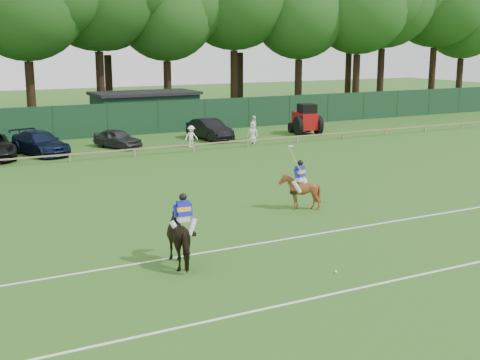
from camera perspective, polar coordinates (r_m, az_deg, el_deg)
ground at (r=23.93m, az=2.30°, el=-4.74°), size 160.00×160.00×0.00m
horse_dark at (r=20.46m, az=-5.03°, el=-5.08°), size 1.15×2.21×1.80m
horse_chestnut at (r=27.24m, az=5.33°, el=-1.01°), size 1.61×1.71×1.54m
sedan_navy at (r=42.37m, az=-17.34°, el=3.15°), size 3.43×5.41×1.46m
hatch_grey at (r=43.82m, az=-10.83°, el=3.64°), size 2.88×3.99×1.26m
estate_black at (r=46.80m, az=-2.71°, el=4.52°), size 1.95×4.64×1.49m
spectator_left at (r=43.31m, az=-4.35°, el=3.87°), size 0.98×0.60×1.48m
spectator_mid at (r=46.12m, az=1.22°, el=4.61°), size 1.12×0.96×1.81m
spectator_right at (r=44.94m, az=1.12°, el=4.20°), size 0.86×0.80×1.48m
rider_dark at (r=20.23m, az=-5.06°, el=-2.97°), size 0.94×0.40×1.41m
rider_chestnut at (r=27.07m, az=5.38°, el=0.45°), size 0.98×0.53×2.05m
polo_ball at (r=20.10m, az=8.52°, el=-8.07°), size 0.09×0.09×0.09m
pitch_lines at (r=21.12m, az=7.10°, el=-7.13°), size 60.00×5.10×0.01m
pitch_rail at (r=40.04m, az=-10.72°, el=2.59°), size 62.10×0.10×0.50m
perimeter_fence at (r=48.52m, az=-13.93°, el=5.05°), size 92.08×0.08×2.50m
utility_shed at (r=53.06m, az=-8.43°, el=6.16°), size 8.40×4.40×3.04m
tree_row at (r=56.86m, az=-13.89°, el=4.77°), size 96.00×12.00×21.00m
tractor at (r=49.78m, az=5.85°, el=5.35°), size 2.36×3.10×2.35m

